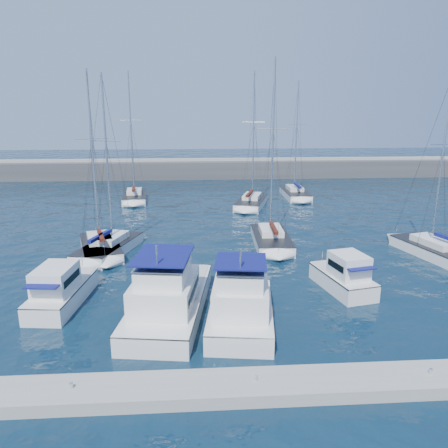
{
  "coord_description": "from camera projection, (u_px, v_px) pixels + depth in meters",
  "views": [
    {
      "loc": [
        -2.52,
        -27.74,
        12.26
      ],
      "look_at": [
        -0.21,
        7.05,
        3.0
      ],
      "focal_mm": 35.0,
      "sensor_mm": 36.0,
      "label": 1
    }
  ],
  "objects": [
    {
      "name": "sailboat_mid_a",
      "position": [
        109.0,
        247.0,
        38.01
      ],
      "size": [
        5.26,
        8.49,
        15.43
      ],
      "rotation": [
        0.0,
        0.0,
        -0.3
      ],
      "color": "silver",
      "rests_on": "ground"
    },
    {
      "name": "sailboat_back_a",
      "position": [
        134.0,
        197.0,
        59.54
      ],
      "size": [
        3.79,
        7.79,
        17.29
      ],
      "rotation": [
        0.0,
        0.0,
        0.1
      ],
      "color": "silver",
      "rests_on": "ground"
    },
    {
      "name": "motor_yacht_stbd_outer",
      "position": [
        344.0,
        278.0,
        30.11
      ],
      "size": [
        3.5,
        5.74,
        3.2
      ],
      "rotation": [
        0.0,
        0.0,
        0.22
      ],
      "color": "silver",
      "rests_on": "ground"
    },
    {
      "name": "motor_yacht_stbd_inner",
      "position": [
        241.0,
        308.0,
        25.13
      ],
      "size": [
        4.63,
        8.06,
        4.69
      ],
      "rotation": [
        0.0,
        0.0,
        -0.13
      ],
      "color": "silver",
      "rests_on": "ground"
    },
    {
      "name": "sailboat_back_b",
      "position": [
        251.0,
        202.0,
        56.21
      ],
      "size": [
        5.41,
        8.7,
        17.05
      ],
      "rotation": [
        0.0,
        0.0,
        -0.3
      ],
      "color": "silver",
      "rests_on": "ground"
    },
    {
      "name": "motor_yacht_port_inner",
      "position": [
        168.0,
        299.0,
        26.31
      ],
      "size": [
        5.48,
        11.11,
        4.69
      ],
      "rotation": [
        0.0,
        0.0,
        -0.14
      ],
      "color": "silver",
      "rests_on": "ground"
    },
    {
      "name": "sailboat_mid_e",
      "position": [
        438.0,
        252.0,
        36.91
      ],
      "size": [
        5.18,
        9.29,
        15.11
      ],
      "rotation": [
        0.0,
        0.0,
        0.25
      ],
      "color": "silver",
      "rests_on": "ground"
    },
    {
      "name": "ground",
      "position": [
        234.0,
        292.0,
        30.06
      ],
      "size": [
        220.0,
        220.0,
        0.0
      ],
      "primitive_type": "plane",
      "color": "black",
      "rests_on": "ground"
    },
    {
      "name": "dock_cleat_centre",
      "position": [
        256.0,
        378.0,
        19.27
      ],
      "size": [
        0.16,
        0.16,
        0.25
      ],
      "primitive_type": "cylinder",
      "color": "silver",
      "rests_on": "dock"
    },
    {
      "name": "sailboat_back_c",
      "position": [
        295.0,
        194.0,
        61.97
      ],
      "size": [
        3.15,
        8.19,
        16.28
      ],
      "rotation": [
        0.0,
        0.0,
        -0.01
      ],
      "color": "silver",
      "rests_on": "ground"
    },
    {
      "name": "sailboat_mid_d",
      "position": [
        271.0,
        239.0,
        40.44
      ],
      "size": [
        3.45,
        8.06,
        16.89
      ],
      "rotation": [
        0.0,
        0.0,
        -0.04
      ],
      "color": "silver",
      "rests_on": "ground"
    },
    {
      "name": "dock_cleat_near_stbd",
      "position": [
        431.0,
        371.0,
        19.78
      ],
      "size": [
        0.16,
        0.16,
        0.25
      ],
      "primitive_type": "cylinder",
      "color": "silver",
      "rests_on": "dock"
    },
    {
      "name": "dock",
      "position": [
        256.0,
        387.0,
        19.38
      ],
      "size": [
        40.0,
        2.2,
        0.6
      ],
      "primitive_type": "cube",
      "color": "gray",
      "rests_on": "ground"
    },
    {
      "name": "motor_yacht_port_outer",
      "position": [
        61.0,
        291.0,
        27.87
      ],
      "size": [
        3.21,
        6.95,
        3.2
      ],
      "rotation": [
        0.0,
        0.0,
        -0.11
      ],
      "color": "silver",
      "rests_on": "ground"
    },
    {
      "name": "breakwater",
      "position": [
        209.0,
        171.0,
        79.94
      ],
      "size": [
        160.0,
        6.0,
        4.45
      ],
      "color": "#424244",
      "rests_on": "ground"
    },
    {
      "name": "sailboat_mid_b",
      "position": [
        100.0,
        247.0,
        38.07
      ],
      "size": [
        5.08,
        7.96,
        15.72
      ],
      "rotation": [
        0.0,
        0.0,
        0.3
      ],
      "color": "silver",
      "rests_on": "ground"
    },
    {
      "name": "dock_cleat_near_port",
      "position": [
        71.0,
        386.0,
        18.75
      ],
      "size": [
        0.16,
        0.16,
        0.25
      ],
      "primitive_type": "cylinder",
      "color": "silver",
      "rests_on": "dock"
    }
  ]
}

